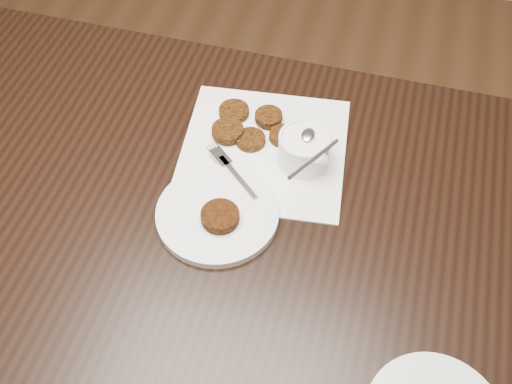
% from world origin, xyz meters
% --- Properties ---
extents(table, '(1.38, 0.89, 0.75)m').
position_xyz_m(table, '(0.01, 0.05, 0.38)').
color(table, black).
rests_on(table, floor).
extents(napkin, '(0.32, 0.32, 0.00)m').
position_xyz_m(napkin, '(0.10, 0.24, 0.75)').
color(napkin, white).
rests_on(napkin, table).
extents(sauce_ramekin, '(0.16, 0.16, 0.13)m').
position_xyz_m(sauce_ramekin, '(0.17, 0.23, 0.82)').
color(sauce_ramekin, white).
rests_on(sauce_ramekin, napkin).
extents(patty_cluster, '(0.19, 0.19, 0.02)m').
position_xyz_m(patty_cluster, '(0.06, 0.27, 0.76)').
color(patty_cluster, '#61350C').
rests_on(patty_cluster, napkin).
extents(plate_with_patty, '(0.28, 0.28, 0.03)m').
position_xyz_m(plate_with_patty, '(0.06, 0.07, 0.76)').
color(plate_with_patty, white).
rests_on(plate_with_patty, table).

